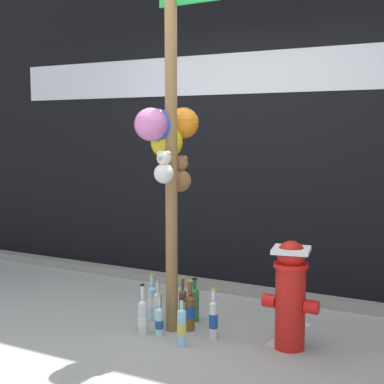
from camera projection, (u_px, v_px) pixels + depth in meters
The scene contains 18 objects.
ground_plane at pixel (148, 342), 4.02m from camera, with size 14.00×14.00×0.00m, color #9E9B93.
building_wall at pixel (253, 75), 5.42m from camera, with size 10.00×0.21×4.00m.
curb_strip at pixel (232, 289), 5.24m from camera, with size 8.00×0.12×0.08m, color gray.
memorial_post at pixel (168, 113), 4.13m from camera, with size 0.61×0.57×2.90m.
fire_hydrant at pixel (290, 292), 3.87m from camera, with size 0.39×0.29×0.74m.
bottle_0 at pixel (183, 304), 4.46m from camera, with size 0.06×0.06×0.35m.
bottle_1 at pixel (190, 311), 4.24m from camera, with size 0.07×0.07×0.38m.
bottle_2 at pixel (182, 327), 3.94m from camera, with size 0.06×0.06×0.34m.
bottle_3 at pixel (143, 316), 4.17m from camera, with size 0.07×0.07×0.37m.
bottle_4 at pixel (159, 321), 4.15m from camera, with size 0.06×0.06×0.30m.
bottle_5 at pixel (213, 318), 4.08m from camera, with size 0.06×0.06×0.36m.
bottle_6 at pixel (195, 303), 4.45m from camera, with size 0.07×0.07×0.34m.
bottle_7 at pixel (152, 301), 4.47m from camera, with size 0.08×0.08×0.37m.
bottle_8 at pixel (158, 309), 4.33m from camera, with size 0.06×0.06×0.36m.
litter_0 at pixel (307, 325), 4.37m from camera, with size 0.06×0.05×0.01m, color silver.
litter_1 at pixel (293, 304), 4.90m from camera, with size 0.12×0.10×0.01m, color tan.
litter_2 at pixel (180, 318), 4.54m from camera, with size 0.07×0.07×0.01m, color silver.
litter_3 at pixel (276, 343), 3.99m from camera, with size 0.16×0.12×0.01m, color silver.
Camera 1 is at (2.14, -3.26, 1.48)m, focal length 53.60 mm.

